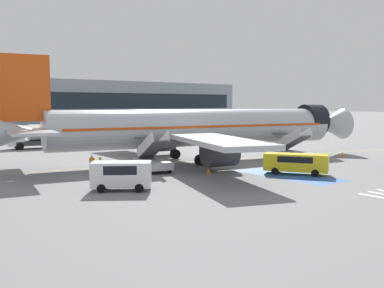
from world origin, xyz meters
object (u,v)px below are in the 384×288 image
at_px(ground_crew_3, 207,156).
at_px(traffic_cone_0, 343,155).
at_px(boarding_stairs_forward, 292,152).
at_px(fuel_tanker, 46,136).
at_px(service_van_2, 296,162).
at_px(service_van_0, 121,173).
at_px(ground_crew_2, 92,164).
at_px(airliner, 195,128).
at_px(ground_crew_1, 100,165).
at_px(boarding_stairs_aft, 153,161).
at_px(traffic_cone_1, 208,171).
at_px(ground_crew_0, 224,156).
at_px(terminal_building, 35,103).

bearing_deg(ground_crew_3, traffic_cone_0, 16.06).
relative_size(boarding_stairs_forward, traffic_cone_0, 9.35).
distance_m(fuel_tanker, traffic_cone_0, 40.27).
bearing_deg(service_van_2, service_van_0, 137.71).
bearing_deg(ground_crew_2, service_van_2, -160.87).
relative_size(service_van_0, service_van_2, 0.81).
height_order(airliner, fuel_tanker, airliner).
bearing_deg(service_van_0, ground_crew_1, -158.32).
xyz_separation_m(ground_crew_3, traffic_cone_0, (17.22, -4.38, -0.66)).
xyz_separation_m(boarding_stairs_aft, traffic_cone_1, (3.02, -4.50, -0.72)).
height_order(boarding_stairs_forward, traffic_cone_0, boarding_stairs_forward).
bearing_deg(boarding_stairs_aft, service_van_0, -125.29).
relative_size(airliner, ground_crew_2, 24.32).
bearing_deg(service_van_2, boarding_stairs_aft, 102.08).
xyz_separation_m(boarding_stairs_aft, ground_crew_0, (8.06, -1.03, -0.04)).
height_order(boarding_stairs_forward, terminal_building, terminal_building).
bearing_deg(service_van_2, fuel_tanker, 71.49).
height_order(fuel_tanker, terminal_building, terminal_building).
distance_m(traffic_cone_1, terminal_building, 94.54).
bearing_deg(service_van_0, traffic_cone_1, 136.17).
distance_m(service_van_2, ground_crew_0, 8.45).
relative_size(ground_crew_0, terminal_building, 0.01).
xyz_separation_m(ground_crew_2, ground_crew_3, (12.15, -1.22, -0.07)).
xyz_separation_m(fuel_tanker, service_van_2, (9.04, -37.56, -0.60)).
height_order(boarding_stairs_forward, ground_crew_3, boarding_stairs_forward).
relative_size(boarding_stairs_forward, service_van_0, 1.19).
bearing_deg(traffic_cone_0, service_van_2, -160.98).
relative_size(boarding_stairs_forward, ground_crew_1, 3.15).
xyz_separation_m(boarding_stairs_forward, ground_crew_1, (-21.51, 3.16, 0.05)).
height_order(service_van_2, ground_crew_3, service_van_2).
relative_size(ground_crew_2, terminal_building, 0.01).
bearing_deg(service_van_2, ground_crew_1, 115.05).
xyz_separation_m(ground_crew_0, ground_crew_1, (-13.43, 1.00, 0.08)).
height_order(service_van_2, ground_crew_1, service_van_2).
height_order(ground_crew_1, ground_crew_2, ground_crew_2).
bearing_deg(boarding_stairs_aft, fuel_tanker, 100.99).
bearing_deg(ground_crew_2, service_van_0, 135.40).
bearing_deg(airliner, service_van_2, 18.53).
bearing_deg(ground_crew_0, ground_crew_1, 154.31).
relative_size(traffic_cone_0, traffic_cone_1, 1.17).
distance_m(boarding_stairs_aft, service_van_2, 13.12).
distance_m(fuel_tanker, service_van_2, 38.64).
distance_m(boarding_stairs_forward, ground_crew_2, 22.11).
xyz_separation_m(boarding_stairs_forward, ground_crew_0, (-8.08, 2.16, -0.03)).
bearing_deg(terminal_building, ground_crew_2, -105.50).
bearing_deg(service_van_2, traffic_cone_0, -13.02).
bearing_deg(terminal_building, ground_crew_0, -96.77).
xyz_separation_m(airliner, ground_crew_0, (0.55, -4.18, -2.70)).
xyz_separation_m(service_van_0, ground_crew_3, (13.50, 6.56, -0.30)).
relative_size(service_van_0, ground_crew_2, 2.60).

